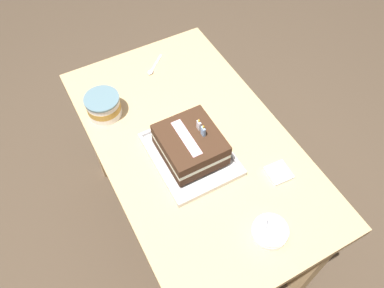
# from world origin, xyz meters

# --- Properties ---
(ground_plane) EXTENTS (8.00, 8.00, 0.00)m
(ground_plane) POSITION_xyz_m (0.00, 0.00, 0.00)
(ground_plane) COLOR #4C3D2D
(dining_table) EXTENTS (1.18, 0.69, 0.76)m
(dining_table) POSITION_xyz_m (0.00, 0.00, 0.65)
(dining_table) COLOR tan
(dining_table) RESTS_ON ground_plane
(foil_tray) EXTENTS (0.34, 0.27, 0.02)m
(foil_tray) POSITION_xyz_m (0.05, -0.04, 0.77)
(foil_tray) COLOR silver
(foil_tray) RESTS_ON dining_table
(birthday_cake) EXTENTS (0.22, 0.20, 0.15)m
(birthday_cake) POSITION_xyz_m (0.05, -0.04, 0.84)
(birthday_cake) COLOR #3C2416
(birthday_cake) RESTS_ON foil_tray
(bowl_stack) EXTENTS (0.12, 0.12, 0.07)m
(bowl_stack) POSITION_xyz_m (0.44, 0.04, 0.78)
(bowl_stack) COLOR white
(bowl_stack) RESTS_ON dining_table
(ice_cream_tub) EXTENTS (0.14, 0.14, 0.09)m
(ice_cream_tub) POSITION_xyz_m (-0.29, -0.24, 0.81)
(ice_cream_tub) COLOR white
(ice_cream_tub) RESTS_ON dining_table
(serving_spoon_near_tray) EXTENTS (0.10, 0.11, 0.01)m
(serving_spoon_near_tray) POSITION_xyz_m (-0.43, 0.03, 0.77)
(serving_spoon_near_tray) COLOR silver
(serving_spoon_near_tray) RESTS_ON dining_table
(napkin_pile) EXTENTS (0.09, 0.08, 0.02)m
(napkin_pile) POSITION_xyz_m (0.27, 0.20, 0.77)
(napkin_pile) COLOR white
(napkin_pile) RESTS_ON dining_table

